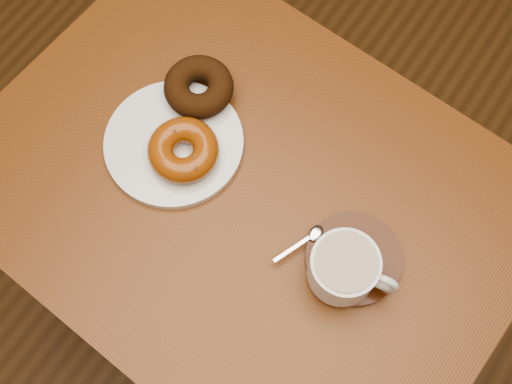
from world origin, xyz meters
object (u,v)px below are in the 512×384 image
Objects in this scene: saucer at (353,259)px; coffee_cup at (345,268)px; donut_plate at (174,143)px; cafe_table at (247,217)px.

coffee_cup reaches higher than saucer.
cafe_table is at bearing 0.02° from donut_plate.
saucer is (0.20, -0.00, 0.14)m from cafe_table.
donut_plate is 0.34m from saucer.
saucer is 1.10× the size of coffee_cup.
cafe_table is 0.27m from coffee_cup.
cafe_table is 4.04× the size of donut_plate.
saucer is at bearing -0.41° from donut_plate.
coffee_cup is (0.20, -0.03, 0.18)m from cafe_table.
cafe_table is 0.24m from saucer.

